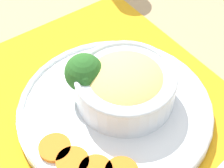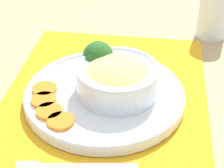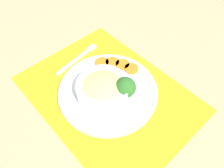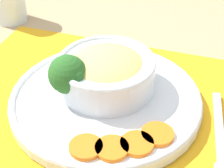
% 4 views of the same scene
% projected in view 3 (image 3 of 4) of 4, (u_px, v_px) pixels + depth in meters
% --- Properties ---
extents(ground_plane, '(4.00, 4.00, 0.00)m').
position_uv_depth(ground_plane, '(108.00, 94.00, 0.67)').
color(ground_plane, tan).
extents(placemat, '(0.52, 0.39, 0.00)m').
position_uv_depth(placemat, '(108.00, 93.00, 0.67)').
color(placemat, orange).
rests_on(placemat, ground_plane).
extents(plate, '(0.30, 0.30, 0.02)m').
position_uv_depth(plate, '(108.00, 91.00, 0.66)').
color(plate, silver).
rests_on(plate, placemat).
extents(bowl, '(0.15, 0.15, 0.06)m').
position_uv_depth(bowl, '(103.00, 89.00, 0.61)').
color(bowl, silver).
rests_on(bowl, plate).
extents(broccoli_floret, '(0.06, 0.06, 0.07)m').
position_uv_depth(broccoli_floret, '(125.00, 87.00, 0.60)').
color(broccoli_floret, '#759E51').
rests_on(broccoli_floret, plate).
extents(carrot_slice_near, '(0.05, 0.05, 0.01)m').
position_uv_depth(carrot_slice_near, '(132.00, 69.00, 0.70)').
color(carrot_slice_near, orange).
rests_on(carrot_slice_near, plate).
extents(carrot_slice_middle, '(0.05, 0.05, 0.01)m').
position_uv_depth(carrot_slice_middle, '(122.00, 64.00, 0.71)').
color(carrot_slice_middle, orange).
rests_on(carrot_slice_middle, plate).
extents(carrot_slice_far, '(0.05, 0.05, 0.01)m').
position_uv_depth(carrot_slice_far, '(112.00, 62.00, 0.72)').
color(carrot_slice_far, orange).
rests_on(carrot_slice_far, plate).
extents(carrot_slice_extra, '(0.05, 0.05, 0.01)m').
position_uv_depth(carrot_slice_extra, '(102.00, 62.00, 0.72)').
color(carrot_slice_extra, orange).
rests_on(carrot_slice_extra, plate).
extents(fork, '(0.04, 0.18, 0.01)m').
position_uv_depth(fork, '(81.00, 56.00, 0.76)').
color(fork, '#B7B7BC').
rests_on(fork, placemat).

